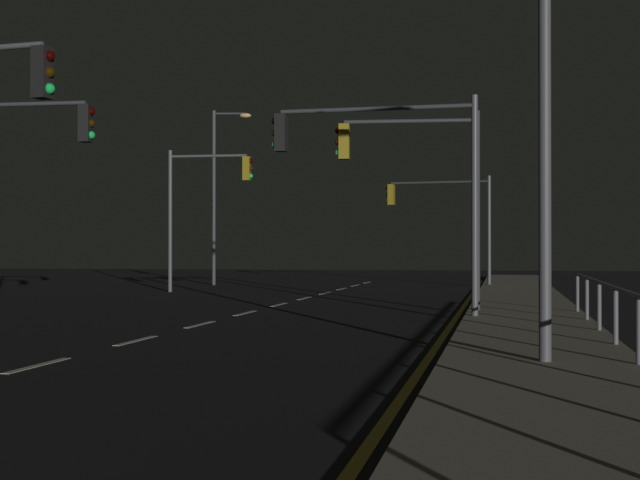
{
  "coord_description": "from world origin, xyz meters",
  "views": [
    {
      "loc": [
        6.88,
        -4.66,
        1.77
      ],
      "look_at": [
        1.88,
        21.95,
        1.99
      ],
      "focal_mm": 54.93,
      "sensor_mm": 36.0,
      "label": 1
    }
  ],
  "objects_px": {
    "traffic_light_near_left": "(414,170)",
    "traffic_light_near_right": "(441,207)",
    "traffic_light_overhead_east": "(382,159)",
    "traffic_light_far_left": "(204,193)",
    "traffic_light_mid_right": "(32,163)",
    "street_lamp_mid_block": "(219,182)",
    "street_lamp_across_street": "(564,83)"
  },
  "relations": [
    {
      "from": "traffic_light_mid_right",
      "to": "traffic_light_near_right",
      "type": "relative_size",
      "value": 1.17
    },
    {
      "from": "street_lamp_across_street",
      "to": "traffic_light_near_right",
      "type": "bearing_deg",
      "value": 96.96
    },
    {
      "from": "traffic_light_near_right",
      "to": "traffic_light_near_left",
      "type": "bearing_deg",
      "value": -88.58
    },
    {
      "from": "traffic_light_overhead_east",
      "to": "street_lamp_across_street",
      "type": "height_order",
      "value": "street_lamp_across_street"
    },
    {
      "from": "traffic_light_mid_right",
      "to": "traffic_light_far_left",
      "type": "xyz_separation_m",
      "value": [
        0.06,
        14.5,
        0.04
      ]
    },
    {
      "from": "traffic_light_near_left",
      "to": "traffic_light_near_right",
      "type": "distance_m",
      "value": 18.72
    },
    {
      "from": "traffic_light_near_right",
      "to": "traffic_light_overhead_east",
      "type": "bearing_deg",
      "value": -90.37
    },
    {
      "from": "traffic_light_overhead_east",
      "to": "street_lamp_across_street",
      "type": "xyz_separation_m",
      "value": [
        3.82,
        -9.29,
        0.22
      ]
    },
    {
      "from": "traffic_light_mid_right",
      "to": "traffic_light_far_left",
      "type": "distance_m",
      "value": 14.5
    },
    {
      "from": "traffic_light_near_right",
      "to": "street_lamp_mid_block",
      "type": "bearing_deg",
      "value": 178.14
    },
    {
      "from": "traffic_light_mid_right",
      "to": "street_lamp_mid_block",
      "type": "height_order",
      "value": "street_lamp_mid_block"
    },
    {
      "from": "traffic_light_overhead_east",
      "to": "traffic_light_near_right",
      "type": "relative_size",
      "value": 1.09
    },
    {
      "from": "traffic_light_overhead_east",
      "to": "street_lamp_mid_block",
      "type": "xyz_separation_m",
      "value": [
        -10.48,
        21.24,
        0.99
      ]
    },
    {
      "from": "traffic_light_near_left",
      "to": "traffic_light_mid_right",
      "type": "distance_m",
      "value": 9.96
    },
    {
      "from": "traffic_light_mid_right",
      "to": "street_lamp_mid_block",
      "type": "xyz_separation_m",
      "value": [
        -1.56,
        21.99,
        0.99
      ]
    },
    {
      "from": "traffic_light_far_left",
      "to": "street_lamp_across_street",
      "type": "xyz_separation_m",
      "value": [
        12.68,
        -23.04,
        0.18
      ]
    },
    {
      "from": "traffic_light_mid_right",
      "to": "traffic_light_overhead_east",
      "type": "relative_size",
      "value": 1.07
    },
    {
      "from": "traffic_light_overhead_east",
      "to": "traffic_light_near_right",
      "type": "xyz_separation_m",
      "value": [
        0.13,
        20.89,
        -0.32
      ]
    },
    {
      "from": "traffic_light_near_left",
      "to": "traffic_light_far_left",
      "type": "distance_m",
      "value": 14.95
    },
    {
      "from": "traffic_light_near_right",
      "to": "traffic_light_mid_right",
      "type": "bearing_deg",
      "value": -112.7
    },
    {
      "from": "street_lamp_across_street",
      "to": "traffic_light_far_left",
      "type": "bearing_deg",
      "value": 118.83
    },
    {
      "from": "traffic_light_near_left",
      "to": "traffic_light_far_left",
      "type": "relative_size",
      "value": 0.92
    },
    {
      "from": "traffic_light_near_right",
      "to": "traffic_light_far_left",
      "type": "distance_m",
      "value": 11.49
    },
    {
      "from": "traffic_light_near_left",
      "to": "traffic_light_overhead_east",
      "type": "bearing_deg",
      "value": -105.38
    },
    {
      "from": "traffic_light_mid_right",
      "to": "traffic_light_far_left",
      "type": "relative_size",
      "value": 1.0
    },
    {
      "from": "street_lamp_across_street",
      "to": "traffic_light_mid_right",
      "type": "bearing_deg",
      "value": 146.15
    },
    {
      "from": "traffic_light_near_right",
      "to": "street_lamp_mid_block",
      "type": "relative_size",
      "value": 0.58
    },
    {
      "from": "traffic_light_overhead_east",
      "to": "traffic_light_far_left",
      "type": "bearing_deg",
      "value": 122.81
    },
    {
      "from": "traffic_light_near_left",
      "to": "traffic_light_near_right",
      "type": "xyz_separation_m",
      "value": [
        -0.47,
        18.72,
        -0.22
      ]
    },
    {
      "from": "traffic_light_near_left",
      "to": "traffic_light_overhead_east",
      "type": "xyz_separation_m",
      "value": [
        -0.6,
        -2.18,
        0.1
      ]
    },
    {
      "from": "traffic_light_far_left",
      "to": "traffic_light_near_left",
      "type": "bearing_deg",
      "value": -50.72
    },
    {
      "from": "traffic_light_far_left",
      "to": "street_lamp_across_street",
      "type": "distance_m",
      "value": 26.3
    }
  ]
}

